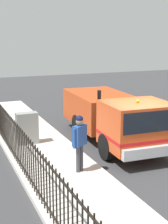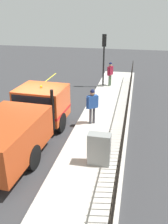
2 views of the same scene
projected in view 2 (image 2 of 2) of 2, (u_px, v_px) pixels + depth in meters
ground_plane at (39, 126)px, 12.64m from camera, size 51.72×51.72×0.00m
sidewalk_slab at (100, 131)px, 11.99m from camera, size 2.65×23.51×0.15m
work_truck at (26, 118)px, 10.60m from camera, size 2.56×6.56×2.41m
worker_standing at (92, 103)px, 12.19m from camera, size 0.56×0.49×1.83m
pedestrian_distant at (110, 72)px, 18.18m from camera, size 0.41×0.61×1.78m
iron_fence at (126, 118)px, 11.44m from camera, size 0.04×20.02×1.45m
traffic_light_near at (104, 50)px, 17.71m from camera, size 0.32×0.24×3.74m
utility_cabinet at (99, 149)px, 9.16m from camera, size 0.84×0.44×1.26m
traffic_cone at (20, 110)px, 13.67m from camera, size 0.50×0.50×0.72m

